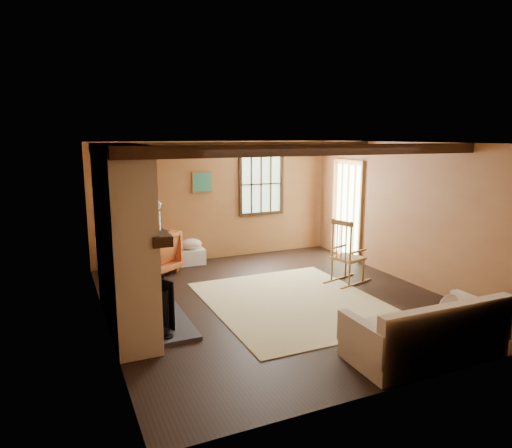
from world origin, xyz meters
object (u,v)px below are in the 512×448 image
laundry_basket (191,256)px  armchair (149,253)px  sofa (427,336)px  fireplace (125,244)px  rocking_chair (347,256)px

laundry_basket → armchair: (-0.90, -0.34, 0.26)m
sofa → armchair: (-2.25, 4.54, 0.14)m
fireplace → rocking_chair: fireplace is taller
sofa → fireplace: bearing=142.2°
fireplace → rocking_chair: bearing=4.3°
laundry_basket → armchair: size_ratio=0.56×
laundry_basket → armchair: armchair is taller
armchair → rocking_chair: bearing=112.4°
fireplace → sofa: size_ratio=1.31×
fireplace → laundry_basket: size_ratio=4.80×
fireplace → armchair: 2.39m
rocking_chair → armchair: rocking_chair is taller
rocking_chair → laundry_basket: size_ratio=2.24×
laundry_basket → rocking_chair: bearing=-46.7°
fireplace → laundry_basket: 3.13m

